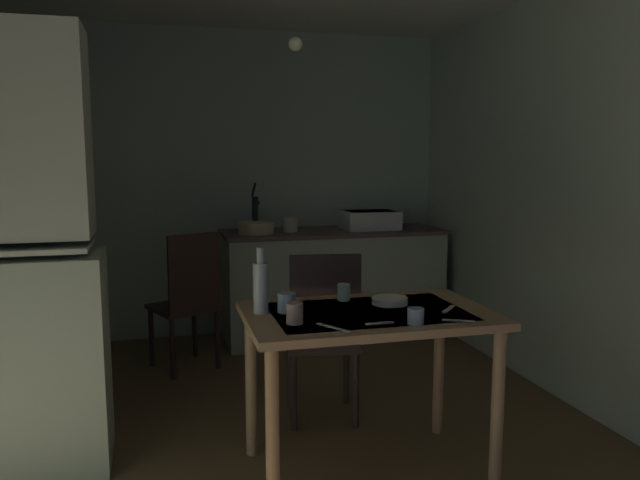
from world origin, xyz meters
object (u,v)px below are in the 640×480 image
(mixing_bowl_counter, at_px, (256,228))
(mug_tall, at_px, (416,316))
(chair_by_counter, at_px, (188,299))
(hand_pump, at_px, (255,211))
(chair_far_side, at_px, (323,334))
(sink_basin, at_px, (370,220))
(serving_bowl_wide, at_px, (390,301))
(dining_table, at_px, (368,334))
(glass_bottle, at_px, (261,286))

(mixing_bowl_counter, bearing_deg, mug_tall, -83.06)
(mixing_bowl_counter, height_order, chair_by_counter, mixing_bowl_counter)
(hand_pump, height_order, chair_by_counter, hand_pump)
(chair_far_side, bearing_deg, hand_pump, 93.62)
(chair_far_side, height_order, mug_tall, chair_far_side)
(chair_by_counter, bearing_deg, mixing_bowl_counter, 40.81)
(sink_basin, distance_m, hand_pump, 0.94)
(chair_far_side, relative_size, serving_bowl_wide, 5.58)
(sink_basin, xyz_separation_m, hand_pump, (-0.94, 0.05, 0.09))
(hand_pump, relative_size, dining_table, 0.34)
(chair_far_side, relative_size, glass_bottle, 3.23)
(sink_basin, height_order, mug_tall, sink_basin)
(chair_by_counter, height_order, glass_bottle, glass_bottle)
(mug_tall, bearing_deg, chair_by_counter, 113.94)
(sink_basin, bearing_deg, mug_tall, -105.12)
(mixing_bowl_counter, bearing_deg, chair_by_counter, -139.19)
(serving_bowl_wide, bearing_deg, glass_bottle, -178.77)
(hand_pump, xyz_separation_m, glass_bottle, (-0.32, -2.13, -0.15))
(chair_by_counter, bearing_deg, dining_table, -66.22)
(dining_table, distance_m, chair_by_counter, 1.81)
(sink_basin, xyz_separation_m, dining_table, (-0.78, -2.18, -0.29))
(chair_far_side, height_order, serving_bowl_wide, chair_far_side)
(glass_bottle, bearing_deg, hand_pump, 81.35)
(dining_table, height_order, chair_by_counter, chair_by_counter)
(chair_far_side, bearing_deg, sink_basin, 62.34)
(serving_bowl_wide, xyz_separation_m, mug_tall, (-0.03, -0.37, 0.02))
(dining_table, bearing_deg, chair_far_side, 95.29)
(hand_pump, height_order, mug_tall, hand_pump)
(hand_pump, xyz_separation_m, chair_far_side, (0.10, -1.64, -0.54))
(chair_by_counter, height_order, mug_tall, chair_by_counter)
(chair_far_side, distance_m, glass_bottle, 0.76)
(chair_far_side, distance_m, chair_by_counter, 1.26)
(hand_pump, xyz_separation_m, dining_table, (0.16, -2.22, -0.38))
(dining_table, bearing_deg, sink_basin, 70.31)
(dining_table, bearing_deg, mixing_bowl_counter, 94.57)
(sink_basin, bearing_deg, chair_far_side, -117.66)
(sink_basin, distance_m, glass_bottle, 2.43)
(hand_pump, bearing_deg, serving_bowl_wide, -81.72)
(chair_by_counter, distance_m, serving_bowl_wide, 1.79)
(chair_by_counter, relative_size, serving_bowl_wide, 5.57)
(hand_pump, distance_m, mixing_bowl_counter, 0.16)
(mug_tall, bearing_deg, hand_pump, 96.40)
(sink_basin, distance_m, chair_far_side, 1.85)
(mixing_bowl_counter, relative_size, dining_table, 0.24)
(dining_table, relative_size, chair_far_side, 1.17)
(sink_basin, bearing_deg, mixing_bowl_counter, -176.99)
(sink_basin, bearing_deg, hand_pump, 177.24)
(hand_pump, height_order, chair_far_side, hand_pump)
(mixing_bowl_counter, relative_size, serving_bowl_wide, 1.58)
(hand_pump, bearing_deg, chair_by_counter, -134.64)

